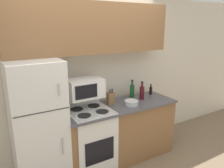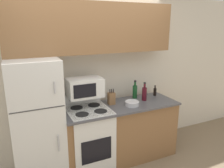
# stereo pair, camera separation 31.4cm
# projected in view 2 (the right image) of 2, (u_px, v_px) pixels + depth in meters

# --- Properties ---
(wall_back) EXTENTS (8.00, 0.05, 2.55)m
(wall_back) POSITION_uv_depth(u_px,v_px,m) (90.00, 78.00, 3.49)
(wall_back) COLOR beige
(wall_back) RESTS_ON ground_plane
(lower_cabinets) EXTENTS (1.79, 0.65, 0.92)m
(lower_cabinets) POSITION_uv_depth(u_px,v_px,m) (120.00, 132.00, 3.44)
(lower_cabinets) COLOR brown
(lower_cabinets) RESTS_ON ground_plane
(refrigerator) EXTENTS (0.63, 0.74, 1.70)m
(refrigerator) POSITION_uv_depth(u_px,v_px,m) (37.00, 122.00, 2.90)
(refrigerator) COLOR silver
(refrigerator) RESTS_ON ground_plane
(upper_cabinets) EXTENTS (2.43, 0.36, 0.70)m
(upper_cabinets) POSITION_uv_depth(u_px,v_px,m) (94.00, 28.00, 3.11)
(upper_cabinets) COLOR brown
(upper_cabinets) RESTS_ON refrigerator
(stove) EXTENTS (0.60, 0.63, 1.09)m
(stove) POSITION_uv_depth(u_px,v_px,m) (89.00, 138.00, 3.22)
(stove) COLOR silver
(stove) RESTS_ON ground_plane
(microwave) EXTENTS (0.50, 0.35, 0.27)m
(microwave) POSITION_uv_depth(u_px,v_px,m) (85.00, 87.00, 3.13)
(microwave) COLOR silver
(microwave) RESTS_ON stove
(knife_block) EXTENTS (0.10, 0.09, 0.24)m
(knife_block) POSITION_uv_depth(u_px,v_px,m) (111.00, 98.00, 3.32)
(knife_block) COLOR brown
(knife_block) RESTS_ON lower_cabinets
(bowl) EXTENTS (0.21, 0.21, 0.07)m
(bowl) POSITION_uv_depth(u_px,v_px,m) (132.00, 103.00, 3.27)
(bowl) COLOR silver
(bowl) RESTS_ON lower_cabinets
(bottle_wine_red) EXTENTS (0.08, 0.08, 0.30)m
(bottle_wine_red) POSITION_uv_depth(u_px,v_px,m) (144.00, 93.00, 3.48)
(bottle_wine_red) COLOR #470F19
(bottle_wine_red) RESTS_ON lower_cabinets
(bottle_soy_sauce) EXTENTS (0.05, 0.05, 0.18)m
(bottle_soy_sauce) POSITION_uv_depth(u_px,v_px,m) (155.00, 91.00, 3.74)
(bottle_soy_sauce) COLOR black
(bottle_soy_sauce) RESTS_ON lower_cabinets
(bottle_wine_green) EXTENTS (0.08, 0.08, 0.30)m
(bottle_wine_green) POSITION_uv_depth(u_px,v_px,m) (135.00, 91.00, 3.60)
(bottle_wine_green) COLOR #194C23
(bottle_wine_green) RESTS_ON lower_cabinets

